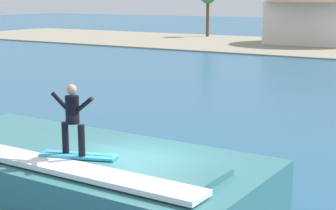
% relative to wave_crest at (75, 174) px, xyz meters
% --- Properties ---
extents(wave_crest, '(10.00, 4.40, 1.48)m').
position_rel_wave_crest_xyz_m(wave_crest, '(0.00, 0.00, 0.00)').
color(wave_crest, '#357377').
rests_on(wave_crest, ground_plane).
extents(surfboard, '(1.87, 1.04, 0.06)m').
position_rel_wave_crest_xyz_m(surfboard, '(0.80, -0.73, 0.81)').
color(surfboard, '#33A5CC').
rests_on(surfboard, wave_crest).
extents(surfer, '(1.27, 0.32, 1.67)m').
position_rel_wave_crest_xyz_m(surfer, '(0.72, -0.81, 1.78)').
color(surfer, black).
rests_on(surfer, surfboard).
extents(house_with_chimney, '(12.20, 12.20, 7.22)m').
position_rel_wave_crest_xyz_m(house_with_chimney, '(-9.32, 50.04, 3.28)').
color(house_with_chimney, silver).
rests_on(house_with_chimney, ground_plane).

